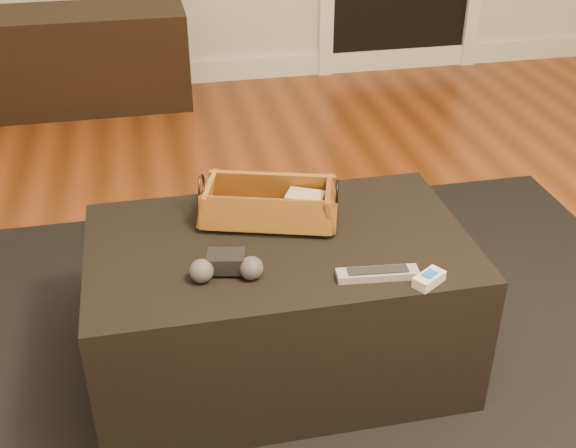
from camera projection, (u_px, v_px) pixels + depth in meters
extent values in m
cube|color=brown|center=(266.00, 442.00, 1.87)|extent=(5.00, 5.50, 0.01)
cube|color=white|center=(180.00, 73.00, 4.13)|extent=(5.00, 0.04, 0.12)
cube|color=black|center=(64.00, 60.00, 3.74)|extent=(1.27, 0.45, 0.50)
cube|color=black|center=(283.00, 375.00, 2.06)|extent=(2.60, 2.00, 0.01)
cube|color=black|center=(279.00, 305.00, 2.00)|extent=(1.00, 0.60, 0.42)
cube|color=black|center=(262.00, 214.00, 1.96)|extent=(0.20, 0.08, 0.02)
cube|color=#C6AE89|center=(305.00, 203.00, 1.98)|extent=(0.12, 0.11, 0.06)
cube|color=#A56025|center=(269.00, 217.00, 1.98)|extent=(0.36, 0.24, 0.01)
cube|color=#9C6223|center=(272.00, 186.00, 2.02)|extent=(0.35, 0.13, 0.09)
cube|color=#935D21|center=(265.00, 216.00, 1.88)|extent=(0.35, 0.13, 0.09)
cube|color=#935521|center=(331.00, 203.00, 1.94)|extent=(0.08, 0.18, 0.09)
cube|color=#B07027|center=(207.00, 198.00, 1.96)|extent=(0.08, 0.18, 0.09)
torus|color=black|center=(337.00, 191.00, 1.92)|extent=(0.03, 0.07, 0.07)
torus|color=#322721|center=(201.00, 186.00, 1.95)|extent=(0.03, 0.07, 0.07)
cube|color=black|center=(226.00, 261.00, 1.75)|extent=(0.10, 0.08, 0.04)
sphere|color=#434447|center=(201.00, 271.00, 1.72)|extent=(0.06, 0.06, 0.06)
sphere|color=#3D3D41|center=(251.00, 268.00, 1.73)|extent=(0.06, 0.06, 0.06)
cube|color=#A5A8AD|center=(378.00, 274.00, 1.74)|extent=(0.20, 0.06, 0.02)
cube|color=black|center=(378.00, 270.00, 1.73)|extent=(0.15, 0.05, 0.00)
cube|color=beige|center=(429.00, 279.00, 1.72)|extent=(0.09, 0.08, 0.03)
cube|color=blue|center=(430.00, 274.00, 1.71)|extent=(0.04, 0.04, 0.01)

